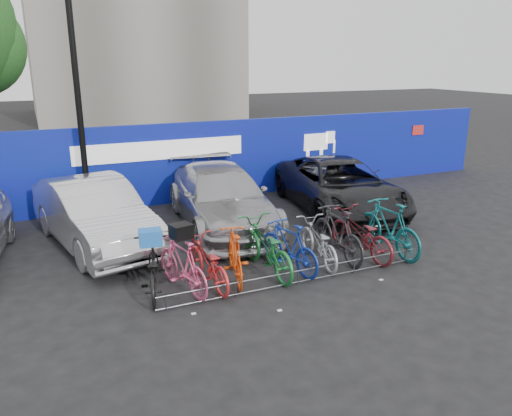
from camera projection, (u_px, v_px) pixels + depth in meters
ground at (284, 273)px, 10.20m from camera, size 100.00×100.00×0.00m
hoarding at (194, 162)px, 15.11m from camera, size 22.00×0.18×2.40m
lamppost at (78, 97)px, 12.73m from camera, size 0.25×0.50×6.11m
bike_rack at (298, 277)px, 9.63m from camera, size 5.60×0.03×0.30m
car_1 at (94, 214)px, 11.48m from camera, size 2.60×4.95×1.55m
car_2 at (221, 197)px, 12.87m from camera, size 2.66×5.45×1.53m
car_3 at (339, 186)px, 14.12m from camera, size 3.31×5.66×1.48m
bike_0 at (152, 269)px, 9.17m from camera, size 1.04×1.93×0.96m
bike_1 at (183, 265)px, 9.27m from camera, size 0.89×1.82×1.06m
bike_2 at (207, 263)px, 9.51m from camera, size 0.79×1.83×0.94m
bike_3 at (235, 255)px, 9.74m from camera, size 0.87×1.78×1.03m
bike_4 at (266, 247)px, 10.05m from camera, size 0.81×2.12×1.10m
bike_5 at (289, 247)px, 10.15m from camera, size 0.88×1.83×1.06m
bike_6 at (318, 242)px, 10.56m from camera, size 0.83×1.85×0.94m
bike_7 at (338, 233)px, 10.78m from camera, size 0.55×1.93×1.16m
bike_8 at (361, 234)px, 10.90m from camera, size 0.89×2.04×1.04m
bike_9 at (389, 227)px, 11.06m from camera, size 0.66×2.06×1.22m
cargo_crate at (150, 237)px, 8.99m from camera, size 0.44×0.36×0.29m
cargo_topcase at (181, 231)px, 9.08m from camera, size 0.42×0.40×0.26m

